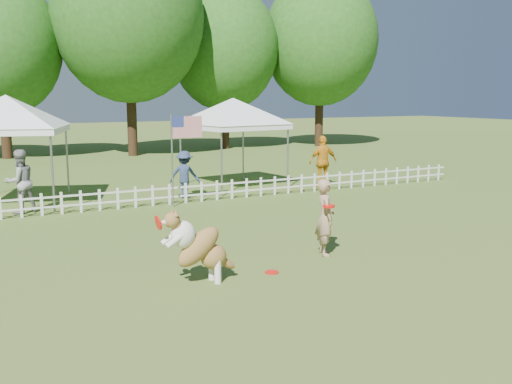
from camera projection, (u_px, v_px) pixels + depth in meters
ground at (282, 270)px, 10.31m from camera, size 120.00×120.00×0.00m
picket_fence at (161, 195)px, 16.39m from camera, size 22.00×0.08×0.60m
handler at (325, 217)px, 11.20m from camera, size 0.52×0.64×1.52m
dog at (200, 247)px, 9.45m from camera, size 1.27×0.48×1.30m
frisbee_on_turf at (272, 272)px, 10.16m from camera, size 0.29×0.29×0.02m
canopy_tent_left at (10, 152)px, 16.27m from camera, size 3.73×3.73×3.08m
canopy_tent_right at (233, 144)px, 19.51m from camera, size 3.29×3.29×2.98m
flag_pole at (172, 161)px, 16.02m from camera, size 1.01×0.17×2.61m
spectator_a at (20, 182)px, 15.20m from camera, size 1.01×0.91×1.71m
spectator_b at (185, 175)px, 17.51m from camera, size 1.08×0.97×1.46m
spectator_c at (323, 162)px, 19.54m from camera, size 1.08×0.52×1.78m
tree_center_left at (1, 59)px, 27.85m from camera, size 6.00×6.00×9.80m
tree_center_right at (129, 32)px, 29.01m from camera, size 7.60×7.60×12.60m
tree_right at (224, 60)px, 33.22m from camera, size 6.20×6.20×10.40m
tree_far_right at (320, 53)px, 34.98m from camera, size 7.00×7.00×11.40m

